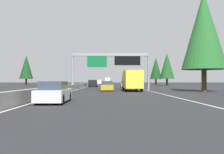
% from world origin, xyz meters
% --- Properties ---
extents(ground_plane, '(320.00, 320.00, 0.00)m').
position_xyz_m(ground_plane, '(60.00, 0.00, 0.00)').
color(ground_plane, '#262628').
extents(median_barrier, '(180.00, 0.56, 0.90)m').
position_xyz_m(median_barrier, '(80.00, 0.30, 0.45)').
color(median_barrier, gray).
rests_on(median_barrier, ground).
extents(shoulder_stripe_right, '(160.00, 0.16, 0.01)m').
position_xyz_m(shoulder_stripe_right, '(70.00, -11.52, 0.01)').
color(shoulder_stripe_right, silver).
rests_on(shoulder_stripe_right, ground).
extents(shoulder_stripe_median, '(160.00, 0.16, 0.01)m').
position_xyz_m(shoulder_stripe_median, '(70.00, -0.25, 0.01)').
color(shoulder_stripe_median, silver).
rests_on(shoulder_stripe_median, ground).
extents(sign_gantry_overhead, '(0.50, 12.68, 6.03)m').
position_xyz_m(sign_gantry_overhead, '(35.98, -6.04, 4.80)').
color(sign_gantry_overhead, gray).
rests_on(sign_gantry_overhead, ground).
extents(sedan_far_right, '(4.40, 1.80, 1.47)m').
position_xyz_m(sedan_far_right, '(13.24, -1.65, 0.68)').
color(sedan_far_right, silver).
rests_on(sedan_far_right, ground).
extents(box_truck_far_center, '(8.50, 2.40, 2.95)m').
position_xyz_m(box_truck_far_center, '(32.47, -8.95, 1.61)').
color(box_truck_far_center, gold).
rests_on(box_truck_far_center, ground).
extents(minivan_near_center, '(5.00, 1.95, 1.69)m').
position_xyz_m(minivan_near_center, '(56.55, -1.78, 0.95)').
color(minivan_near_center, black).
rests_on(minivan_near_center, ground).
extents(bus_mid_left, '(11.50, 2.55, 3.10)m').
position_xyz_m(bus_mid_left, '(129.10, -5.45, 1.72)').
color(bus_mid_left, white).
rests_on(bus_mid_left, ground).
extents(pickup_mid_right, '(5.60, 2.00, 1.86)m').
position_xyz_m(pickup_mid_right, '(91.74, -2.02, 0.91)').
color(pickup_mid_right, silver).
rests_on(pickup_mid_right, ground).
extents(sedan_near_right, '(4.40, 1.80, 1.47)m').
position_xyz_m(sedan_near_right, '(32.94, -5.30, 0.68)').
color(sedan_near_right, '#AD931E').
rests_on(sedan_near_right, ground).
extents(sedan_mid_center, '(4.40, 1.80, 1.47)m').
position_xyz_m(sedan_mid_center, '(53.39, -5.47, 0.68)').
color(sedan_mid_center, '#1E4793').
rests_on(sedan_mid_center, ground).
extents(sedan_far_left, '(4.40, 1.80, 1.47)m').
position_xyz_m(sedan_far_left, '(52.50, -9.24, 0.68)').
color(sedan_far_left, '#AD931E').
rests_on(sedan_far_left, ground).
extents(conifer_right_near, '(6.21, 6.21, 14.11)m').
position_xyz_m(conifer_right_near, '(30.36, -18.90, 8.58)').
color(conifer_right_near, '#4C3823').
rests_on(conifer_right_near, ground).
extents(conifer_right_mid, '(4.33, 4.33, 9.84)m').
position_xyz_m(conifer_right_mid, '(68.10, -22.93, 5.97)').
color(conifer_right_mid, '#4C3823').
rests_on(conifer_right_mid, ground).
extents(conifer_right_far, '(4.08, 4.08, 9.28)m').
position_xyz_m(conifer_right_far, '(77.77, -21.57, 5.63)').
color(conifer_right_far, '#4C3823').
rests_on(conifer_right_far, ground).
extents(conifer_left_mid, '(4.22, 4.22, 9.60)m').
position_xyz_m(conifer_left_mid, '(74.04, 20.36, 5.83)').
color(conifer_left_mid, '#4C3823').
rests_on(conifer_left_mid, ground).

